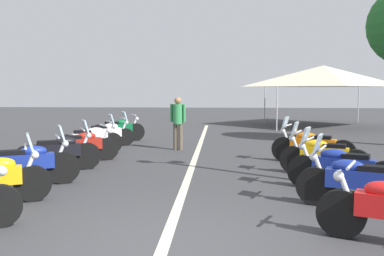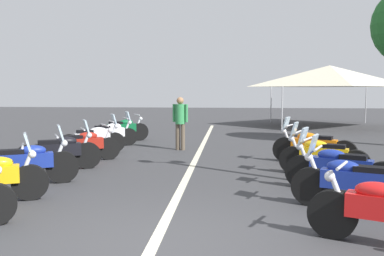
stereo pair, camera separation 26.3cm
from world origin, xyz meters
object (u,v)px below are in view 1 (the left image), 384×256
Objects in this scene: bystander_1 at (178,119)px; motorcycle_right_row_2 at (342,167)px; motorcycle_right_row_1 at (357,181)px; motorcycle_right_row_3 at (323,155)px; motorcycle_left_row_2 at (26,163)px; motorcycle_left_row_4 at (81,146)px; event_tent at (323,76)px; motorcycle_left_row_3 at (59,152)px; motorcycle_left_row_7 at (118,129)px; motorcycle_left_row_5 at (91,139)px; motorcycle_left_row_6 at (106,133)px; motorcycle_right_row_4 at (312,146)px.

motorcycle_right_row_2 is at bearing 51.92° from bystander_1.
motorcycle_right_row_1 is 1.00× the size of motorcycle_right_row_3.
motorcycle_right_row_1 is (-1.26, -6.14, -0.01)m from motorcycle_left_row_2.
motorcycle_left_row_4 is 7.28m from motorcycle_right_row_1.
event_tent is (13.08, -3.06, 2.18)m from motorcycle_right_row_3.
motorcycle_left_row_2 is 1.64m from motorcycle_left_row_3.
motorcycle_left_row_2 is 6.43m from motorcycle_right_row_3.
motorcycle_right_row_1 is at bearing -38.70° from motorcycle_left_row_2.
motorcycle_left_row_7 is at bearing -23.33° from motorcycle_right_row_3.
motorcycle_left_row_6 is at bearing 60.23° from motorcycle_left_row_5.
bystander_1 is at bearing -25.61° from motorcycle_right_row_3.
motorcycle_left_row_7 is 7.59m from motorcycle_right_row_4.
bystander_1 is (3.84, 3.70, 0.54)m from motorcycle_right_row_3.
motorcycle_left_row_3 is (1.64, -0.05, -0.01)m from motorcycle_left_row_2.
motorcycle_left_row_5 is (4.39, 0.01, -0.02)m from motorcycle_left_row_2.
motorcycle_right_row_2 is at bearing 110.14° from motorcycle_right_row_3.
motorcycle_right_row_1 is at bearing 110.21° from motorcycle_right_row_2.
motorcycle_right_row_2 is at bearing -42.48° from motorcycle_left_row_3.
motorcycle_left_row_2 reaches higher than motorcycle_right_row_2.
bystander_1 is (6.63, 3.58, 0.53)m from motorcycle_right_row_1.
motorcycle_right_row_1 is 7.55m from bystander_1.
motorcycle_right_row_3 is (1.53, -0.01, -0.01)m from motorcycle_right_row_2.
motorcycle_right_row_3 is (1.53, -6.25, -0.01)m from motorcycle_left_row_2.
motorcycle_left_row_5 is 1.07× the size of bystander_1.
motorcycle_left_row_4 is 3.48m from bystander_1.
motorcycle_right_row_1 is at bearing -70.74° from motorcycle_left_row_5.
motorcycle_right_row_4 is (-1.29, -6.34, 0.02)m from motorcycle_left_row_5.
bystander_1 reaches higher than motorcycle_left_row_5.
motorcycle_left_row_5 reaches higher than motorcycle_left_row_6.
motorcycle_left_row_2 is at bearing -7.96° from bystander_1.
motorcycle_left_row_4 is 0.96× the size of motorcycle_right_row_1.
motorcycle_left_row_7 is (5.80, -0.05, -0.01)m from motorcycle_left_row_3.
motorcycle_left_row_3 reaches higher than motorcycle_right_row_2.
motorcycle_right_row_4 is (1.57, -0.08, 0.01)m from motorcycle_right_row_3.
motorcycle_left_row_5 is 14.00m from event_tent.
event_tent is (8.60, -9.27, 2.19)m from motorcycle_left_row_6.
motorcycle_left_row_2 is at bearing -119.44° from motorcycle_left_row_3.
motorcycle_left_row_4 is 1.03× the size of motorcycle_left_row_6.
motorcycle_left_row_5 is 0.30× the size of event_tent.
motorcycle_left_row_6 is 9.49m from motorcycle_right_row_1.
bystander_1 is at bearing -40.20° from motorcycle_right_row_1.
motorcycle_right_row_1 and motorcycle_right_row_2 have the same top height.
motorcycle_left_row_7 is 0.94× the size of motorcycle_right_row_2.
motorcycle_right_row_4 is at bearing -72.50° from motorcycle_right_row_3.
motorcycle_right_row_3 is 5.36m from bystander_1.
motorcycle_left_row_7 is 0.31× the size of event_tent.
motorcycle_left_row_6 is 6.94m from motorcycle_right_row_4.
motorcycle_left_row_6 reaches higher than motorcycle_left_row_4.
motorcycle_left_row_4 is at bearing 7.82° from motorcycle_right_row_3.
motorcycle_left_row_7 is at bearing 57.83° from motorcycle_left_row_6.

